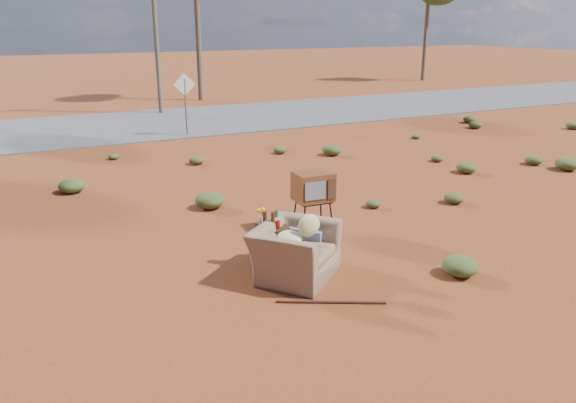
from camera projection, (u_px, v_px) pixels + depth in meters
name	position (u px, v px, depth m)	size (l,w,h in m)	color
ground	(318.00, 272.00, 9.05)	(140.00, 140.00, 0.00)	brown
highway	(127.00, 125.00, 21.80)	(140.00, 7.00, 0.04)	#565659
armchair	(296.00, 243.00, 8.85)	(1.64, 1.71, 1.13)	brown
tv_unit	(313.00, 187.00, 10.69)	(0.74, 0.60, 1.14)	black
side_table	(270.00, 225.00, 9.07)	(0.54, 0.54, 0.99)	#331E12
rusty_bar	(331.00, 302.00, 8.05)	(0.04, 0.04, 1.58)	#492013
road_sign	(185.00, 93.00, 19.44)	(0.78, 0.06, 2.19)	brown
utility_pole_center	(155.00, 15.00, 23.52)	(1.40, 0.20, 8.00)	brown
scrub_patch	(187.00, 198.00, 12.40)	(17.49, 8.07, 0.33)	#435324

